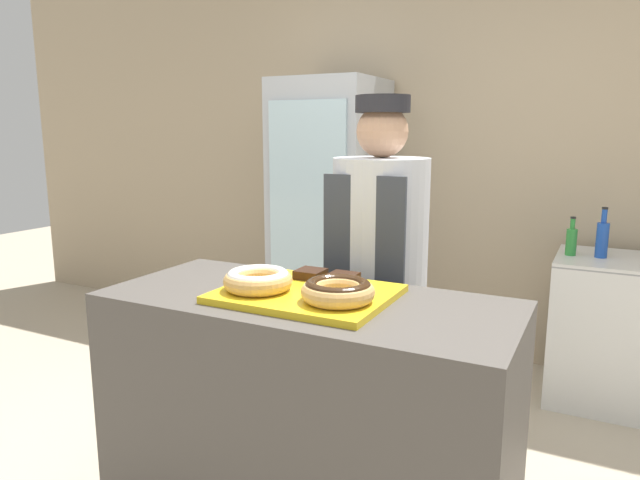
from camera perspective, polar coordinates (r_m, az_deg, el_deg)
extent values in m
cube|color=tan|center=(3.86, 13.94, 8.54)|extent=(8.00, 0.06, 2.70)
cube|color=#4C4742|center=(2.11, -1.29, -17.95)|extent=(1.40, 0.62, 0.93)
cube|color=yellow|center=(1.93, -1.35, -5.41)|extent=(0.56, 0.46, 0.02)
torus|color=tan|center=(1.93, -6.22, -4.08)|extent=(0.23, 0.23, 0.06)
torus|color=white|center=(1.93, -6.23, -3.58)|extent=(0.21, 0.21, 0.04)
torus|color=tan|center=(1.79, 1.79, -5.21)|extent=(0.23, 0.23, 0.06)
torus|color=#331E0F|center=(1.79, 1.79, -4.67)|extent=(0.21, 0.21, 0.04)
cube|color=black|center=(2.08, -0.95, -3.40)|extent=(0.10, 0.10, 0.03)
cube|color=black|center=(2.02, 2.29, -3.81)|extent=(0.10, 0.10, 0.03)
cylinder|color=#4C4C51|center=(2.61, 5.75, -13.86)|extent=(0.29, 0.29, 0.79)
cylinder|color=silver|center=(2.41, 6.06, 1.16)|extent=(0.40, 0.40, 0.59)
cube|color=#383D47|center=(2.34, 4.22, -8.80)|extent=(0.34, 0.02, 1.24)
sphere|color=tan|center=(2.38, 6.25, 10.74)|extent=(0.21, 0.21, 0.21)
cylinder|color=#232328|center=(2.38, 6.31, 13.37)|extent=(0.22, 0.22, 0.07)
cube|color=#ADB2B7|center=(3.81, 1.02, 2.11)|extent=(0.64, 0.63, 1.81)
cube|color=silver|center=(3.52, -1.30, 1.98)|extent=(0.52, 0.02, 1.45)
cylinder|color=#2D8C38|center=(3.41, 23.82, -0.19)|extent=(0.06, 0.06, 0.15)
cylinder|color=#2D8C38|center=(3.40, 23.95, 1.50)|extent=(0.03, 0.03, 0.06)
cylinder|color=black|center=(3.39, 24.00, 2.06)|extent=(0.03, 0.03, 0.01)
cylinder|color=#1E4CB2|center=(3.42, 26.37, -0.02)|extent=(0.06, 0.06, 0.19)
cylinder|color=#1E4CB2|center=(3.40, 26.55, 2.15)|extent=(0.03, 0.03, 0.07)
cylinder|color=black|center=(3.39, 26.61, 2.86)|extent=(0.03, 0.03, 0.01)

